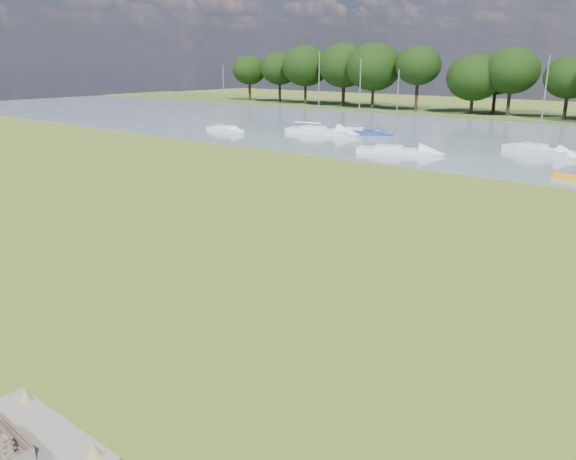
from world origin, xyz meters
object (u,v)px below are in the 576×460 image
Objects in this scene: sailboat_5 at (224,128)px; sailboat_9 at (537,148)px; sailboat_2 at (318,129)px; sailboat_8 at (394,149)px; kayak at (575,178)px; sailboat_4 at (358,130)px.

sailboat_9 is (33.47, 6.09, 0.09)m from sailboat_5.
sailboat_2 is 1.20× the size of sailboat_5.
sailboat_2 is at bearing -161.70° from sailboat_9.
sailboat_9 is (10.13, 7.91, 0.12)m from sailboat_8.
kayak is 0.37× the size of sailboat_9.
sailboat_5 is at bearing 157.21° from sailboat_8.
sailboat_5 is (-39.06, 4.57, 0.27)m from kayak.
sailboat_9 is at bearing -8.11° from sailboat_2.
sailboat_2 is at bearing -172.98° from sailboat_4.
sailboat_2 is 1.24× the size of sailboat_8.
sailboat_4 reaches higher than sailboat_8.
sailboat_9 is at bearing 19.69° from sailboat_8.
sailboat_8 is at bearing -37.50° from sailboat_2.
sailboat_2 reaches higher than sailboat_4.
sailboat_4 is 19.91m from sailboat_9.
sailboat_9 reaches higher than sailboat_4.
sailboat_2 reaches higher than sailboat_8.
kayak is 0.38× the size of sailboat_4.
kayak is 39.33m from sailboat_5.
sailboat_8 is at bearing 2.82° from sailboat_5.
sailboat_5 is (-9.59, -5.43, -0.06)m from sailboat_2.
kayak is 0.34× the size of sailboat_2.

